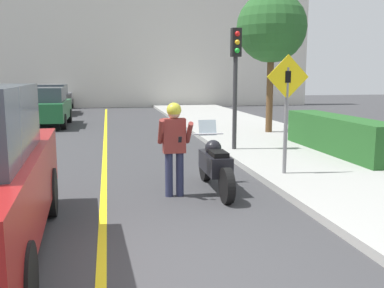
% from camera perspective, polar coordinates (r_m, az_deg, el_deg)
% --- Properties ---
extents(ground_plane, '(80.00, 80.00, 0.00)m').
position_cam_1_polar(ground_plane, '(5.00, -4.83, -16.89)').
color(ground_plane, '#38383A').
extents(sidewalk_curb, '(4.40, 44.00, 0.14)m').
position_cam_1_polar(sidewalk_curb, '(10.20, 20.34, -3.45)').
color(sidewalk_curb, '#9E9E99').
rests_on(sidewalk_curb, ground).
extents(road_center_line, '(0.12, 36.00, 0.01)m').
position_cam_1_polar(road_center_line, '(10.70, -11.59, -2.85)').
color(road_center_line, yellow).
rests_on(road_center_line, ground).
extents(building_backdrop, '(28.00, 1.20, 8.07)m').
position_cam_1_polar(building_backdrop, '(30.53, -10.45, 12.46)').
color(building_backdrop, beige).
rests_on(building_backdrop, ground).
extents(motorcycle, '(0.62, 2.30, 1.30)m').
position_cam_1_polar(motorcycle, '(8.17, 3.07, -2.78)').
color(motorcycle, black).
rests_on(motorcycle, ground).
extents(person_biker, '(0.59, 0.47, 1.71)m').
position_cam_1_polar(person_biker, '(7.69, -2.38, 0.59)').
color(person_biker, '#282D4C').
rests_on(person_biker, ground).
extents(crossing_sign, '(0.91, 0.08, 2.47)m').
position_cam_1_polar(crossing_sign, '(9.09, 12.51, 5.37)').
color(crossing_sign, slate).
rests_on(crossing_sign, sidewalk_curb).
extents(traffic_light, '(0.26, 0.30, 3.31)m').
position_cam_1_polar(traffic_light, '(11.94, 5.84, 10.38)').
color(traffic_light, '#2D2D30').
rests_on(traffic_light, sidewalk_curb).
extents(hedge_row, '(0.90, 4.56, 0.96)m').
position_cam_1_polar(hedge_row, '(12.16, 18.95, 1.21)').
color(hedge_row, '#235623').
rests_on(hedge_row, sidewalk_curb).
extents(street_tree, '(2.47, 2.47, 4.97)m').
position_cam_1_polar(street_tree, '(15.91, 10.56, 14.97)').
color(street_tree, brown).
rests_on(street_tree, sidewalk_curb).
extents(parked_car_green, '(1.88, 4.20, 1.68)m').
position_cam_1_polar(parked_car_green, '(19.55, -18.90, 4.73)').
color(parked_car_green, black).
rests_on(parked_car_green, ground).
extents(parked_car_black, '(1.88, 4.20, 1.68)m').
position_cam_1_polar(parked_car_black, '(25.66, -18.14, 5.71)').
color(parked_car_black, black).
rests_on(parked_car_black, ground).
extents(parked_car_silver, '(1.88, 4.20, 1.68)m').
position_cam_1_polar(parked_car_silver, '(31.38, -17.12, 6.30)').
color(parked_car_silver, black).
rests_on(parked_car_silver, ground).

